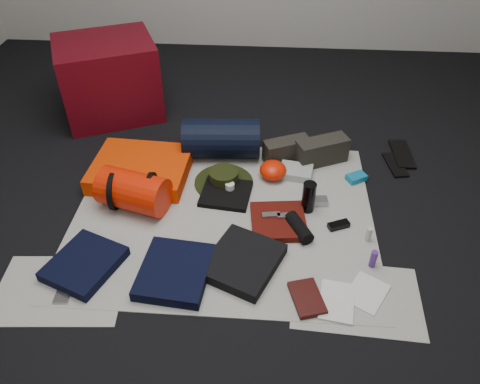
# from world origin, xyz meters

# --- Properties ---
(floor) EXTENTS (4.50, 4.50, 0.02)m
(floor) POSITION_xyz_m (0.00, 0.00, -0.01)
(floor) COLOR black
(floor) RESTS_ON ground
(newspaper_mat) EXTENTS (1.60, 1.30, 0.01)m
(newspaper_mat) POSITION_xyz_m (0.00, 0.00, 0.00)
(newspaper_mat) COLOR #BAB9AB
(newspaper_mat) RESTS_ON floor
(newspaper_sheet_front_left) EXTENTS (0.61, 0.44, 0.00)m
(newspaper_sheet_front_left) POSITION_xyz_m (-0.70, -0.55, 0.00)
(newspaper_sheet_front_left) COLOR #BAB9AB
(newspaper_sheet_front_left) RESTS_ON floor
(newspaper_sheet_front_right) EXTENTS (0.60, 0.43, 0.00)m
(newspaper_sheet_front_right) POSITION_xyz_m (0.65, -0.50, 0.00)
(newspaper_sheet_front_right) COLOR #BAB9AB
(newspaper_sheet_front_right) RESTS_ON floor
(red_cabinet) EXTENTS (0.78, 0.73, 0.52)m
(red_cabinet) POSITION_xyz_m (-0.88, 1.03, 0.26)
(red_cabinet) COLOR #50050E
(red_cabinet) RESTS_ON floor
(sleeping_pad) EXTENTS (0.57, 0.48, 0.10)m
(sleeping_pad) POSITION_xyz_m (-0.52, 0.30, 0.06)
(sleeping_pad) COLOR #E03402
(sleeping_pad) RESTS_ON newspaper_mat
(stuff_sack) EXTENTS (0.41, 0.31, 0.22)m
(stuff_sack) POSITION_xyz_m (-0.49, 0.03, 0.11)
(stuff_sack) COLOR red
(stuff_sack) RESTS_ON newspaper_mat
(sack_strap_left) EXTENTS (0.02, 0.22, 0.22)m
(sack_strap_left) POSITION_xyz_m (-0.59, 0.03, 0.11)
(sack_strap_left) COLOR black
(sack_strap_left) RESTS_ON newspaper_mat
(sack_strap_right) EXTENTS (0.03, 0.22, 0.22)m
(sack_strap_right) POSITION_xyz_m (-0.39, 0.03, 0.11)
(sack_strap_right) COLOR black
(sack_strap_right) RESTS_ON newspaper_mat
(navy_duffel) EXTENTS (0.48, 0.27, 0.24)m
(navy_duffel) POSITION_xyz_m (-0.06, 0.55, 0.13)
(navy_duffel) COLOR black
(navy_duffel) RESTS_ON newspaper_mat
(boonie_brim) EXTENTS (0.37, 0.37, 0.01)m
(boonie_brim) POSITION_xyz_m (-0.02, 0.27, 0.01)
(boonie_brim) COLOR black
(boonie_brim) RESTS_ON newspaper_mat
(boonie_crown) EXTENTS (0.17, 0.17, 0.07)m
(boonie_crown) POSITION_xyz_m (-0.02, 0.27, 0.05)
(boonie_crown) COLOR black
(boonie_crown) RESTS_ON boonie_brim
(hiking_boot_left) EXTENTS (0.30, 0.21, 0.14)m
(hiking_boot_left) POSITION_xyz_m (0.34, 0.53, 0.08)
(hiking_boot_left) COLOR #292620
(hiking_boot_left) RESTS_ON newspaper_mat
(hiking_boot_right) EXTENTS (0.34, 0.24, 0.16)m
(hiking_boot_right) POSITION_xyz_m (0.55, 0.52, 0.08)
(hiking_boot_right) COLOR #292620
(hiking_boot_right) RESTS_ON newspaper_mat
(flip_flop_left) EXTENTS (0.13, 0.25, 0.01)m
(flip_flop_left) POSITION_xyz_m (1.01, 0.52, 0.01)
(flip_flop_left) COLOR black
(flip_flop_left) RESTS_ON floor
(flip_flop_right) EXTENTS (0.12, 0.30, 0.02)m
(flip_flop_right) POSITION_xyz_m (1.07, 0.63, 0.01)
(flip_flop_right) COLOR black
(flip_flop_right) RESTS_ON floor
(trousers_navy_a) EXTENTS (0.39, 0.41, 0.05)m
(trousers_navy_a) POSITION_xyz_m (-0.62, -0.42, 0.03)
(trousers_navy_a) COLOR black
(trousers_navy_a) RESTS_ON newspaper_mat
(trousers_navy_b) EXTENTS (0.35, 0.39, 0.06)m
(trousers_navy_b) POSITION_xyz_m (-0.19, -0.43, 0.03)
(trousers_navy_b) COLOR black
(trousers_navy_b) RESTS_ON newspaper_mat
(trousers_charcoal) EXTENTS (0.43, 0.45, 0.06)m
(trousers_charcoal) POSITION_xyz_m (0.13, -0.35, 0.03)
(trousers_charcoal) COLOR black
(trousers_charcoal) RESTS_ON newspaper_mat
(black_tshirt) EXTENTS (0.30, 0.28, 0.03)m
(black_tshirt) POSITION_xyz_m (-0.00, 0.16, 0.02)
(black_tshirt) COLOR black
(black_tshirt) RESTS_ON newspaper_mat
(red_shirt) EXTENTS (0.31, 0.31, 0.04)m
(red_shirt) POSITION_xyz_m (0.30, -0.05, 0.02)
(red_shirt) COLOR #470D07
(red_shirt) RESTS_ON newspaper_mat
(orange_stuff_sack) EXTENTS (0.18, 0.18, 0.10)m
(orange_stuff_sack) POSITION_xyz_m (0.26, 0.34, 0.06)
(orange_stuff_sack) COLOR red
(orange_stuff_sack) RESTS_ON newspaper_mat
(first_aid_pouch) EXTENTS (0.21, 0.17, 0.05)m
(first_aid_pouch) POSITION_xyz_m (0.40, 0.37, 0.03)
(first_aid_pouch) COLOR #929A92
(first_aid_pouch) RESTS_ON newspaper_mat
(water_bottle) EXTENTS (0.09, 0.09, 0.18)m
(water_bottle) POSITION_xyz_m (0.45, 0.07, 0.10)
(water_bottle) COLOR black
(water_bottle) RESTS_ON newspaper_mat
(speaker) EXTENTS (0.15, 0.20, 0.07)m
(speaker) POSITION_xyz_m (0.40, -0.11, 0.04)
(speaker) COLOR black
(speaker) RESTS_ON newspaper_mat
(compact_camera) EXTENTS (0.10, 0.07, 0.04)m
(compact_camera) POSITION_xyz_m (0.52, 0.12, 0.02)
(compact_camera) COLOR #A1A1A5
(compact_camera) RESTS_ON newspaper_mat
(cyan_case) EXTENTS (0.13, 0.12, 0.04)m
(cyan_case) POSITION_xyz_m (0.75, 0.35, 0.02)
(cyan_case) COLOR #0E668A
(cyan_case) RESTS_ON newspaper_mat
(toiletry_purple) EXTENTS (0.04, 0.04, 0.10)m
(toiletry_purple) POSITION_xyz_m (0.75, -0.31, 0.05)
(toiletry_purple) COLOR #4B277D
(toiletry_purple) RESTS_ON newspaper_mat
(toiletry_clear) EXTENTS (0.03, 0.03, 0.08)m
(toiletry_clear) POSITION_xyz_m (0.75, -0.14, 0.05)
(toiletry_clear) COLOR #ACB0AB
(toiletry_clear) RESTS_ON newspaper_mat
(paperback_book) EXTENTS (0.18, 0.22, 0.03)m
(paperback_book) POSITION_xyz_m (0.43, -0.53, 0.02)
(paperback_book) COLOR black
(paperback_book) RESTS_ON newspaper_mat
(map_booklet) EXTENTS (0.18, 0.24, 0.01)m
(map_booklet) POSITION_xyz_m (0.56, -0.54, 0.01)
(map_booklet) COLOR beige
(map_booklet) RESTS_ON newspaper_mat
(map_printout) EXTENTS (0.24, 0.25, 0.01)m
(map_printout) POSITION_xyz_m (0.70, -0.48, 0.01)
(map_printout) COLOR beige
(map_printout) RESTS_ON newspaper_mat
(sunglasses) EXTENTS (0.12, 0.09, 0.03)m
(sunglasses) POSITION_xyz_m (0.61, -0.05, 0.02)
(sunglasses) COLOR black
(sunglasses) RESTS_ON newspaper_mat
(key_cluster) EXTENTS (0.07, 0.07, 0.01)m
(key_cluster) POSITION_xyz_m (-0.67, -0.60, 0.01)
(key_cluster) COLOR #A1A1A5
(key_cluster) RESTS_ON newspaper_mat
(tape_roll) EXTENTS (0.05, 0.05, 0.03)m
(tape_roll) POSITION_xyz_m (0.02, 0.19, 0.05)
(tape_roll) COLOR silver
(tape_roll) RESTS_ON black_tshirt
(energy_bar_a) EXTENTS (0.10, 0.05, 0.01)m
(energy_bar_a) POSITION_xyz_m (0.26, -0.03, 0.05)
(energy_bar_a) COLOR #A1A1A5
(energy_bar_a) RESTS_ON red_shirt
(energy_bar_b) EXTENTS (0.10, 0.05, 0.01)m
(energy_bar_b) POSITION_xyz_m (0.34, -0.03, 0.05)
(energy_bar_b) COLOR #A1A1A5
(energy_bar_b) RESTS_ON red_shirt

